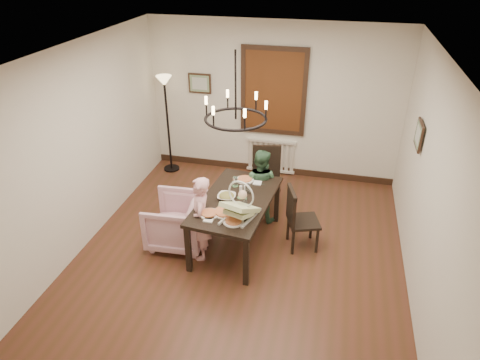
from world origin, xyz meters
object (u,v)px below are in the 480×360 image
at_px(seated_man, 260,191).
at_px(baby_bouncer, 240,206).
at_px(floor_lamp, 168,126).
at_px(chair_right, 304,218).
at_px(drinking_glass, 245,200).
at_px(dining_table, 236,204).
at_px(chair_far, 266,180).
at_px(elderly_woman, 201,225).
at_px(armchair, 177,221).

xyz_separation_m(seated_man, baby_bouncer, (-0.04, -1.19, 0.45)).
bearing_deg(floor_lamp, chair_right, -33.67).
bearing_deg(floor_lamp, drinking_glass, -47.10).
xyz_separation_m(dining_table, chair_far, (0.23, 1.08, -0.16)).
distance_m(chair_right, floor_lamp, 3.31).
bearing_deg(elderly_woman, floor_lamp, -164.66).
xyz_separation_m(chair_right, elderly_woman, (-1.35, -0.54, 0.03)).
xyz_separation_m(chair_far, seated_man, (-0.04, -0.32, -0.03)).
bearing_deg(chair_right, dining_table, 81.56).
bearing_deg(dining_table, baby_bouncer, -63.91).
bearing_deg(floor_lamp, elderly_woman, -59.66).
distance_m(armchair, drinking_glass, 1.09).
bearing_deg(chair_far, baby_bouncer, -102.77).
bearing_deg(elderly_woman, baby_bouncer, 69.02).
distance_m(elderly_woman, baby_bouncer, 0.72).
height_order(chair_far, baby_bouncer, baby_bouncer).
distance_m(chair_far, elderly_woman, 1.58).
xyz_separation_m(elderly_woman, floor_lamp, (-1.38, 2.36, 0.39)).
bearing_deg(chair_far, floor_lamp, 145.68).
distance_m(chair_far, drinking_glass, 1.21).
distance_m(chair_far, armchair, 1.65).
bearing_deg(dining_table, chair_far, 83.49).
bearing_deg(armchair, elderly_woman, 61.32).
bearing_deg(seated_man, armchair, 51.82).
height_order(dining_table, baby_bouncer, baby_bouncer).
distance_m(armchair, elderly_woman, 0.50).
relative_size(seated_man, floor_lamp, 0.55).
bearing_deg(chair_right, armchair, 81.69).
bearing_deg(dining_table, floor_lamp, 137.63).
height_order(dining_table, chair_right, chair_right).
height_order(dining_table, floor_lamp, floor_lamp).
height_order(armchair, seated_man, seated_man).
height_order(baby_bouncer, drinking_glass, baby_bouncer).
bearing_deg(seated_man, drinking_glass, 96.67).
height_order(armchair, floor_lamp, floor_lamp).
distance_m(elderly_woman, floor_lamp, 2.76).
relative_size(armchair, drinking_glass, 6.16).
bearing_deg(drinking_glass, armchair, -175.74).
bearing_deg(chair_right, baby_bouncer, 108.63).
bearing_deg(floor_lamp, armchair, -66.18).
bearing_deg(drinking_glass, dining_table, 148.33).
relative_size(chair_far, seated_man, 1.06).
height_order(armchair, drinking_glass, drinking_glass).
relative_size(seated_man, drinking_glass, 7.42).
relative_size(dining_table, floor_lamp, 0.96).
relative_size(chair_far, chair_right, 1.09).
relative_size(dining_table, seated_man, 1.75).
xyz_separation_m(chair_far, armchair, (-1.07, -1.24, -0.15)).
xyz_separation_m(armchair, seated_man, (1.04, 0.92, 0.12)).
bearing_deg(chair_far, armchair, -140.85).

